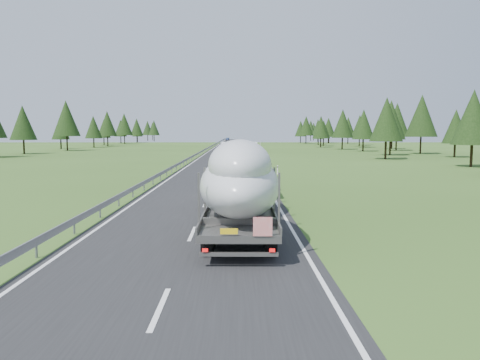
{
  "coord_description": "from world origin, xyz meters",
  "views": [
    {
      "loc": [
        1.97,
        -20.71,
        4.55
      ],
      "look_at": [
        2.18,
        3.05,
        2.13
      ],
      "focal_mm": 35.0,
      "sensor_mm": 36.0,
      "label": 1
    }
  ],
  "objects_px": {
    "highway_sign": "(260,145)",
    "boat_truck": "(240,175)",
    "distant_van": "(223,147)",
    "distant_car_blue": "(228,139)",
    "distant_car_dark": "(233,140)"
  },
  "relations": [
    {
      "from": "highway_sign",
      "to": "distant_van",
      "type": "distance_m",
      "value": 26.28
    },
    {
      "from": "highway_sign",
      "to": "distant_car_blue",
      "type": "height_order",
      "value": "highway_sign"
    },
    {
      "from": "boat_truck",
      "to": "distant_car_dark",
      "type": "distance_m",
      "value": 211.09
    },
    {
      "from": "boat_truck",
      "to": "distant_van",
      "type": "xyz_separation_m",
      "value": [
        -3.61,
        101.05,
        -1.54
      ]
    },
    {
      "from": "distant_van",
      "to": "boat_truck",
      "type": "bearing_deg",
      "value": -87.21
    },
    {
      "from": "highway_sign",
      "to": "boat_truck",
      "type": "bearing_deg",
      "value": -93.77
    },
    {
      "from": "highway_sign",
      "to": "boat_truck",
      "type": "distance_m",
      "value": 76.41
    },
    {
      "from": "boat_truck",
      "to": "distant_car_blue",
      "type": "distance_m",
      "value": 249.2
    },
    {
      "from": "distant_car_dark",
      "to": "distant_van",
      "type": "bearing_deg",
      "value": -93.09
    },
    {
      "from": "distant_van",
      "to": "distant_car_dark",
      "type": "distance_m",
      "value": 110.05
    },
    {
      "from": "distant_car_blue",
      "to": "distant_car_dark",
      "type": "bearing_deg",
      "value": -79.39
    },
    {
      "from": "boat_truck",
      "to": "distant_car_blue",
      "type": "height_order",
      "value": "boat_truck"
    },
    {
      "from": "highway_sign",
      "to": "boat_truck",
      "type": "height_order",
      "value": "boat_truck"
    },
    {
      "from": "highway_sign",
      "to": "boat_truck",
      "type": "relative_size",
      "value": 0.13
    },
    {
      "from": "highway_sign",
      "to": "distant_van",
      "type": "height_order",
      "value": "highway_sign"
    }
  ]
}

